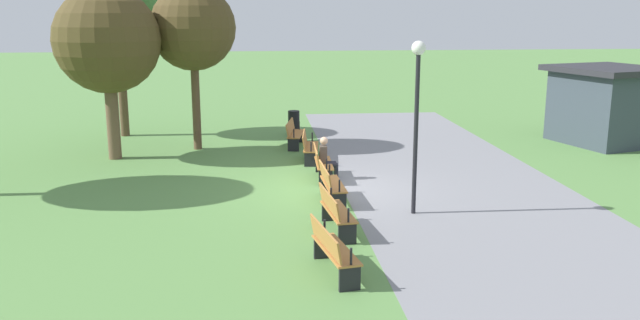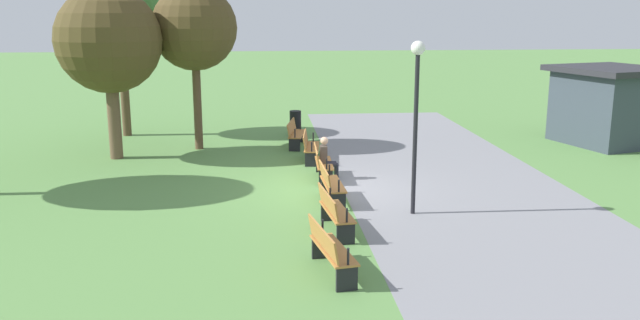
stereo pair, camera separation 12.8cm
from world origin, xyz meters
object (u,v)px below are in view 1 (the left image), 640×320
(bench_1, at_px, (309,146))
(bench_2, at_px, (321,162))
(bench_0, at_px, (294,133))
(bench_4, at_px, (335,211))
(tree_0, at_px, (107,41))
(trash_bin, at_px, (294,123))
(tree_2, at_px, (117,9))
(kiosk, at_px, (607,104))
(tree_1, at_px, (193,29))
(bench_3, at_px, (331,183))
(person_seated, at_px, (327,157))
(lamp_post, at_px, (417,95))
(bench_5, at_px, (332,249))

(bench_1, xyz_separation_m, bench_2, (2.26, 0.16, 0.00))
(bench_0, relative_size, bench_4, 1.01)
(tree_0, distance_m, trash_bin, 7.58)
(tree_2, bearing_deg, trash_bin, 85.73)
(bench_2, relative_size, tree_2, 0.27)
(kiosk, bearing_deg, bench_0, -108.62)
(bench_4, bearing_deg, kiosk, 122.61)
(bench_0, bearing_deg, tree_1, -78.41)
(bench_3, bearing_deg, kiosk, 118.98)
(bench_2, relative_size, bench_4, 0.99)
(bench_2, distance_m, bench_4, 4.53)
(bench_1, distance_m, bench_4, 6.79)
(bench_4, relative_size, tree_1, 0.32)
(bench_2, relative_size, person_seated, 1.42)
(bench_4, bearing_deg, trash_bin, 174.81)
(person_seated, xyz_separation_m, tree_2, (-7.21, -6.83, 4.02))
(bench_4, xyz_separation_m, tree_1, (-8.97, -3.61, 3.55))
(tree_2, height_order, trash_bin, tree_2)
(tree_0, height_order, lamp_post, tree_0)
(bench_3, relative_size, trash_bin, 1.85)
(tree_0, bearing_deg, bench_1, 81.22)
(tree_0, height_order, tree_1, tree_1)
(tree_2, relative_size, kiosk, 1.44)
(bench_2, distance_m, kiosk, 11.28)
(bench_5, distance_m, kiosk, 15.45)
(tree_2, distance_m, trash_bin, 7.60)
(bench_2, relative_size, bench_3, 1.00)
(bench_0, bearing_deg, bench_3, 14.54)
(bench_2, relative_size, lamp_post, 0.43)
(bench_0, distance_m, bench_4, 9.04)
(bench_2, bearing_deg, kiosk, 113.19)
(trash_bin, bearing_deg, bench_2, 3.16)
(bench_1, xyz_separation_m, bench_5, (9.04, -0.33, 0.00))
(tree_2, bearing_deg, tree_0, 6.12)
(bench_1, bearing_deg, kiosk, 105.77)
(bench_1, bearing_deg, tree_2, -120.66)
(bench_0, height_order, tree_0, tree_0)
(lamp_post, relative_size, trash_bin, 4.32)
(tree_0, height_order, kiosk, tree_0)
(bench_0, bearing_deg, lamp_post, 26.62)
(tree_0, bearing_deg, person_seated, 63.11)
(tree_1, height_order, lamp_post, tree_1)
(tree_1, relative_size, kiosk, 1.27)
(bench_2, bearing_deg, bench_1, -173.78)
(bench_1, relative_size, bench_3, 1.01)
(lamp_post, bearing_deg, person_seated, -153.53)
(person_seated, bearing_deg, tree_0, -114.81)
(bench_0, xyz_separation_m, bench_4, (9.04, 0.33, 0.00))
(bench_2, height_order, bench_3, same)
(bench_0, xyz_separation_m, person_seated, (4.55, 0.63, 0.17))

